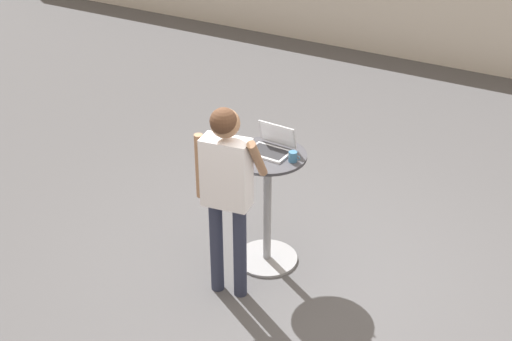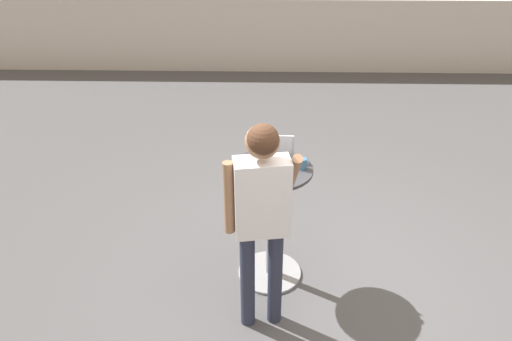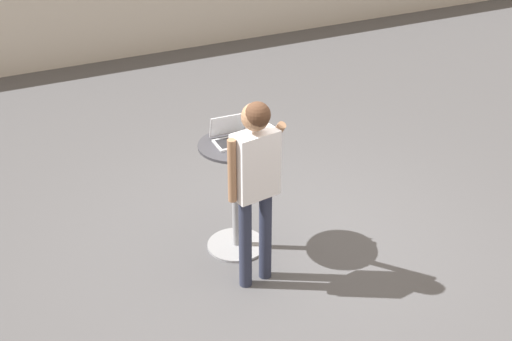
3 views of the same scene
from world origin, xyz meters
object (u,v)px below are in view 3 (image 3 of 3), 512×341
laptop (232,136)px  standing_person (255,172)px  cafe_table (236,191)px  coffee_mug (260,135)px

laptop → standing_person: standing_person is taller
laptop → standing_person: (-0.07, -0.61, -0.04)m
cafe_table → laptop: laptop is taller
coffee_mug → standing_person: 0.62m
cafe_table → coffee_mug: coffee_mug is taller
cafe_table → standing_person: (-0.07, -0.54, 0.48)m
laptop → standing_person: bearing=-96.6°
cafe_table → coffee_mug: bearing=-1.7°
cafe_table → standing_person: bearing=-97.1°
cafe_table → laptop: bearing=88.1°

